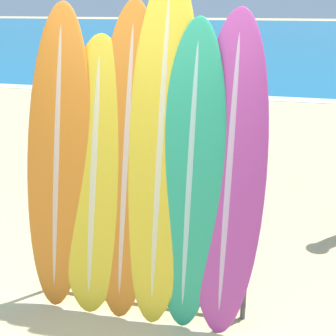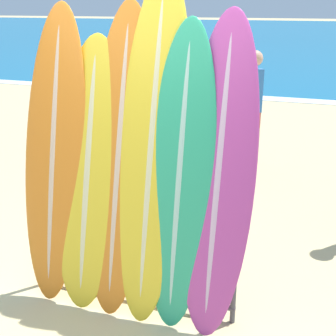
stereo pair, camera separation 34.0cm
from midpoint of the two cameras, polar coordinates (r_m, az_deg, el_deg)
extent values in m
plane|color=tan|center=(3.79, -4.30, -17.95)|extent=(160.00, 160.00, 0.00)
cube|color=#146693|center=(41.86, 18.48, 15.32)|extent=(120.00, 60.00, 0.00)
cube|color=white|center=(12.36, 13.50, 8.21)|extent=(120.00, 0.60, 0.01)
cylinder|color=#47474C|center=(4.06, -12.30, -8.37)|extent=(0.04, 0.04, 0.87)
cylinder|color=#47474C|center=(3.57, 10.92, -12.47)|extent=(0.04, 0.04, 0.87)
cylinder|color=#47474C|center=(3.55, -1.59, -4.73)|extent=(1.65, 0.04, 0.04)
cylinder|color=#47474C|center=(3.90, -1.49, -14.48)|extent=(1.65, 0.04, 0.04)
ellipsoid|color=orange|center=(3.74, -11.12, 1.43)|extent=(0.54, 0.59, 2.33)
ellipsoid|color=beige|center=(3.74, -11.12, 1.43)|extent=(0.10, 0.58, 2.24)
ellipsoid|color=yellow|center=(3.63, -7.01, -0.83)|extent=(0.59, 0.58, 2.10)
ellipsoid|color=beige|center=(3.63, -7.01, -0.83)|extent=(0.11, 0.57, 2.02)
ellipsoid|color=orange|center=(3.52, -3.23, 0.75)|extent=(0.52, 0.64, 2.34)
ellipsoid|color=beige|center=(3.52, -3.23, 0.75)|extent=(0.09, 0.62, 2.25)
ellipsoid|color=yellow|center=(3.41, 0.92, 2.04)|extent=(0.54, 0.69, 2.56)
ellipsoid|color=beige|center=(3.41, 0.92, 2.04)|extent=(0.10, 0.68, 2.46)
ellipsoid|color=#289E70|center=(3.36, 4.43, -1.27)|extent=(0.50, 0.55, 2.23)
ellipsoid|color=#9AC3B3|center=(3.36, 4.43, -1.27)|extent=(0.09, 0.54, 2.14)
ellipsoid|color=#B23D8E|center=(3.31, 9.13, -1.19)|extent=(0.52, 0.61, 2.29)
ellipsoid|color=#CAA1BE|center=(3.31, 9.13, -1.19)|extent=(0.09, 0.59, 2.20)
cylinder|color=tan|center=(7.10, 10.71, 3.56)|extent=(0.11, 0.11, 0.80)
cylinder|color=tan|center=(7.17, 11.99, 3.62)|extent=(0.11, 0.11, 0.80)
cube|color=#CC4C3D|center=(7.06, 11.50, 5.77)|extent=(0.26, 0.23, 0.24)
cube|color=#3370BC|center=(6.98, 11.74, 9.20)|extent=(0.29, 0.26, 0.62)
sphere|color=tan|center=(6.91, 12.00, 12.94)|extent=(0.22, 0.22, 0.22)
cylinder|color=#846047|center=(6.11, 8.94, 0.67)|extent=(0.10, 0.10, 0.71)
cylinder|color=#846047|center=(6.03, 10.16, 0.35)|extent=(0.10, 0.10, 0.71)
cube|color=gold|center=(6.00, 9.67, 2.77)|extent=(0.23, 0.19, 0.21)
cube|color=#2D333D|center=(5.90, 9.88, 6.36)|extent=(0.25, 0.21, 0.56)
sphere|color=#846047|center=(5.82, 10.12, 10.30)|extent=(0.20, 0.20, 0.20)
camera|label=1|loc=(0.17, -87.70, 0.81)|focal=50.00mm
camera|label=2|loc=(0.17, 92.30, -0.81)|focal=50.00mm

